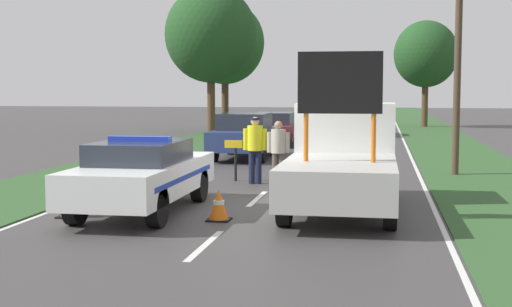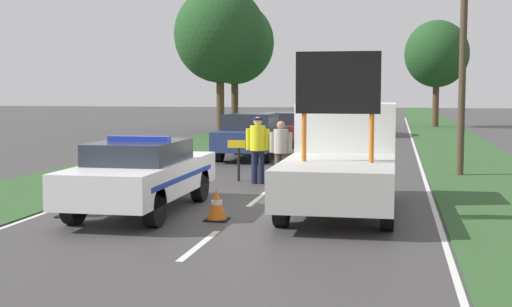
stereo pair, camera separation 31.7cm
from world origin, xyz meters
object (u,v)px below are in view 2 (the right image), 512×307
(pedestrian_civilian, at_px, (281,147))
(traffic_cone_lane_edge, at_px, (348,177))
(traffic_cone_behind_barrier, at_px, (217,205))
(queued_car_wagon_maroon, at_px, (283,128))
(queued_car_hatch_blue, at_px, (251,135))
(traffic_cone_centre_front, at_px, (326,174))
(traffic_cone_near_police, at_px, (357,170))
(traffic_cone_near_truck, at_px, (71,200))
(police_car, at_px, (142,174))
(police_officer, at_px, (258,144))
(road_barrier, at_px, (282,148))
(roadside_tree_mid_left, at_px, (220,35))
(work_truck, at_px, (343,158))
(queued_car_sedan_silver, at_px, (374,121))
(roadside_tree_near_right, at_px, (437,54))
(utility_pole, at_px, (463,47))
(roadside_tree_near_left, at_px, (235,43))

(pedestrian_civilian, height_order, traffic_cone_lane_edge, pedestrian_civilian)
(traffic_cone_behind_barrier, xyz_separation_m, queued_car_wagon_maroon, (-1.65, 18.45, 0.44))
(queued_car_hatch_blue, bearing_deg, pedestrian_civilian, 107.69)
(traffic_cone_centre_front, distance_m, traffic_cone_behind_barrier, 5.32)
(traffic_cone_near_police, relative_size, queued_car_wagon_maroon, 0.12)
(traffic_cone_centre_front, bearing_deg, traffic_cone_near_truck, -130.71)
(police_car, relative_size, police_officer, 2.83)
(road_barrier, relative_size, roadside_tree_mid_left, 0.37)
(work_truck, bearing_deg, police_car, 13.58)
(traffic_cone_near_truck, height_order, queued_car_wagon_maroon, queued_car_wagon_maroon)
(traffic_cone_near_police, relative_size, queued_car_sedan_silver, 0.14)
(pedestrian_civilian, relative_size, queued_car_hatch_blue, 0.36)
(traffic_cone_behind_barrier, distance_m, roadside_tree_near_right, 35.12)
(roadside_tree_near_right, bearing_deg, utility_pole, -91.51)
(police_officer, distance_m, roadside_tree_mid_left, 21.12)
(traffic_cone_centre_front, height_order, roadside_tree_near_right, roadside_tree_near_right)
(police_car, relative_size, traffic_cone_behind_barrier, 8.22)
(traffic_cone_behind_barrier, distance_m, utility_pole, 10.09)
(queued_car_sedan_silver, bearing_deg, traffic_cone_lane_edge, 90.00)
(queued_car_hatch_blue, bearing_deg, police_car, 90.26)
(road_barrier, relative_size, queued_car_sedan_silver, 0.74)
(police_car, xyz_separation_m, road_barrier, (2.05, 5.09, 0.13))
(police_officer, relative_size, roadside_tree_near_right, 0.26)
(road_barrier, distance_m, traffic_cone_centre_front, 1.52)
(police_officer, xyz_separation_m, traffic_cone_centre_front, (1.81, -0.19, -0.72))
(queued_car_sedan_silver, distance_m, utility_pole, 17.77)
(queued_car_hatch_blue, bearing_deg, road_barrier, 108.64)
(traffic_cone_behind_barrier, bearing_deg, queued_car_sedan_silver, 85.09)
(traffic_cone_behind_barrier, bearing_deg, traffic_cone_centre_front, 72.74)
(road_barrier, xyz_separation_m, traffic_cone_behind_barrier, (-0.34, -5.72, -0.61))
(roadside_tree_near_right, distance_m, utility_pole, 26.35)
(pedestrian_civilian, distance_m, roadside_tree_near_right, 29.90)
(queued_car_sedan_silver, bearing_deg, work_truck, 90.14)
(traffic_cone_lane_edge, xyz_separation_m, queued_car_hatch_blue, (-3.94, 7.38, 0.52))
(police_officer, relative_size, utility_pole, 0.25)
(traffic_cone_behind_barrier, distance_m, roadside_tree_mid_left, 26.31)
(traffic_cone_near_police, height_order, traffic_cone_lane_edge, traffic_cone_lane_edge)
(traffic_cone_near_truck, bearing_deg, roadside_tree_mid_left, 97.34)
(road_barrier, xyz_separation_m, police_officer, (-0.57, -0.45, 0.13))
(police_car, xyz_separation_m, utility_pole, (6.82, 7.41, 2.86))
(traffic_cone_near_truck, distance_m, traffic_cone_behind_barrier, 2.91)
(traffic_cone_near_police, bearing_deg, police_officer, -155.54)
(traffic_cone_centre_front, height_order, roadside_tree_near_left, roadside_tree_near_left)
(police_officer, distance_m, queued_car_wagon_maroon, 13.26)
(roadside_tree_near_right, bearing_deg, traffic_cone_lane_edge, -96.95)
(road_barrier, distance_m, pedestrian_civilian, 0.55)
(police_officer, distance_m, traffic_cone_near_truck, 6.07)
(roadside_tree_near_left, relative_size, roadside_tree_mid_left, 0.96)
(queued_car_wagon_maroon, bearing_deg, work_truck, 103.15)
(police_officer, height_order, traffic_cone_behind_barrier, police_officer)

